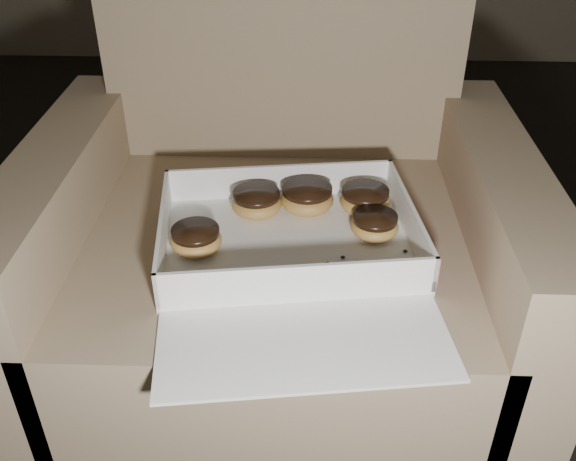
% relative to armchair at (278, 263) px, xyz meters
% --- Properties ---
extents(armchair, '(0.82, 0.69, 0.86)m').
position_rel_armchair_xyz_m(armchair, '(0.00, 0.00, 0.00)').
color(armchair, '#887357').
rests_on(armchair, floor).
extents(bakery_box, '(0.44, 0.50, 0.07)m').
position_rel_armchair_xyz_m(bakery_box, '(0.03, -0.15, 0.13)').
color(bakery_box, white).
rests_on(bakery_box, armchair).
extents(donut_a, '(0.08, 0.08, 0.04)m').
position_rel_armchair_xyz_m(donut_a, '(-0.03, -0.03, 0.14)').
color(donut_a, '#C38944').
rests_on(donut_a, bakery_box).
extents(donut_b, '(0.08, 0.08, 0.04)m').
position_rel_armchair_xyz_m(donut_b, '(0.16, -0.09, 0.14)').
color(donut_b, '#C38944').
rests_on(donut_b, bakery_box).
extents(donut_c, '(0.08, 0.08, 0.04)m').
position_rel_armchair_xyz_m(donut_c, '(0.15, -0.01, 0.14)').
color(donut_c, '#C38944').
rests_on(donut_c, bakery_box).
extents(donut_d, '(0.09, 0.09, 0.04)m').
position_rel_armchair_xyz_m(donut_d, '(0.05, -0.01, 0.15)').
color(donut_d, '#C38944').
rests_on(donut_d, bakery_box).
extents(donut_e, '(0.08, 0.08, 0.04)m').
position_rel_armchair_xyz_m(donut_e, '(-0.12, -0.14, 0.14)').
color(donut_e, '#C38944').
rests_on(donut_e, bakery_box).
extents(crumb_a, '(0.01, 0.01, 0.00)m').
position_rel_armchair_xyz_m(crumb_a, '(0.20, -0.13, 0.12)').
color(crumb_a, black).
rests_on(crumb_a, bakery_box).
extents(crumb_b, '(0.01, 0.01, 0.00)m').
position_rel_armchair_xyz_m(crumb_b, '(0.18, -0.19, 0.12)').
color(crumb_b, black).
rests_on(crumb_b, bakery_box).
extents(crumb_c, '(0.01, 0.01, 0.00)m').
position_rel_armchair_xyz_m(crumb_c, '(0.08, -0.17, 0.12)').
color(crumb_c, black).
rests_on(crumb_c, bakery_box).
extents(crumb_d, '(0.01, 0.01, 0.00)m').
position_rel_armchair_xyz_m(crumb_d, '(0.11, -0.15, 0.12)').
color(crumb_d, black).
rests_on(crumb_d, bakery_box).
extents(crumb_e, '(0.01, 0.01, 0.00)m').
position_rel_armchair_xyz_m(crumb_e, '(0.06, -0.19, 0.12)').
color(crumb_e, black).
rests_on(crumb_e, bakery_box).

